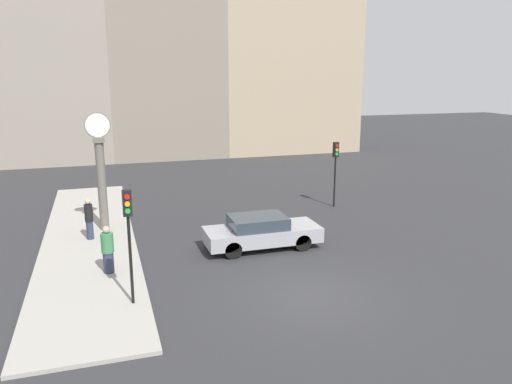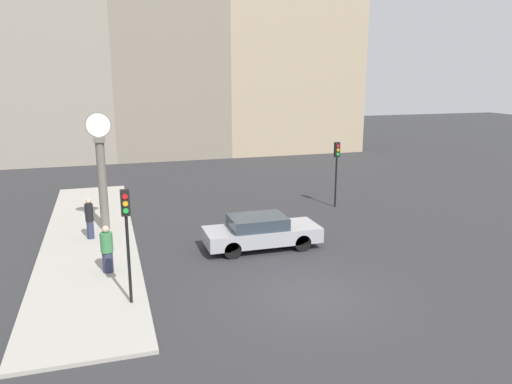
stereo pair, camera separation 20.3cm
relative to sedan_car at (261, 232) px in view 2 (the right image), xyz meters
The scene contains 9 objects.
ground_plane 4.68m from the sedan_car, 88.62° to the right, with size 120.00×120.00×0.00m, color #2D2D30.
sidewalk_corner 7.26m from the sedan_car, 155.07° to the left, with size 3.63×19.36×0.11m, color #A39E93.
building_row 25.05m from the sedan_car, 89.52° to the left, with size 32.01×5.00×18.53m.
sedan_car is the anchor object (origin of this frame).
traffic_light_near 6.70m from the sedan_car, 144.62° to the right, with size 0.26×0.24×3.46m.
traffic_light_far 7.62m from the sedan_car, 41.09° to the left, with size 0.26×0.24×3.38m.
street_clock 7.41m from the sedan_car, 145.25° to the left, with size 1.08×0.49×5.09m.
pedestrian_black_jacket 7.10m from the sedan_car, 156.17° to the left, with size 0.33×0.33×1.70m.
pedestrian_green_hoodie 5.95m from the sedan_car, 169.75° to the right, with size 0.42×0.42×1.66m.
Camera 2 is at (-5.78, -13.31, 6.79)m, focal length 35.00 mm.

